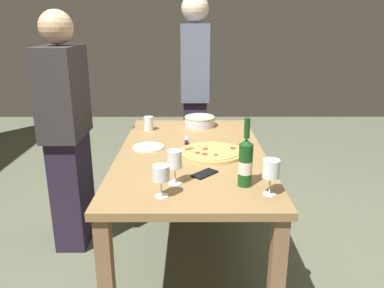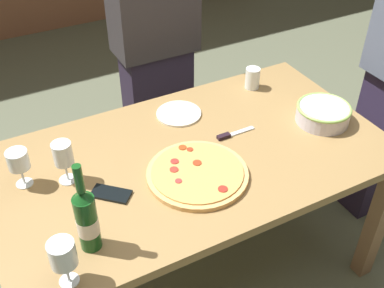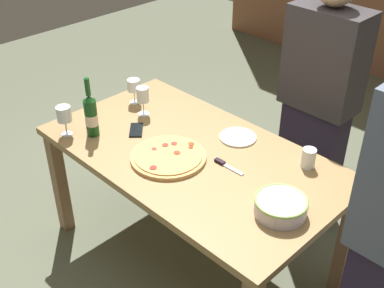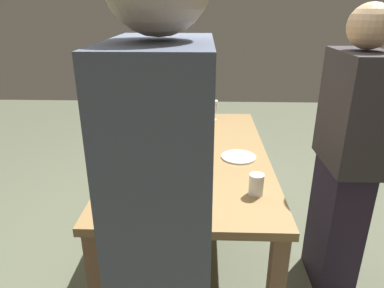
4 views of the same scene
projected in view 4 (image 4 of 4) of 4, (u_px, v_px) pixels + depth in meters
name	position (u px, v px, depth m)	size (l,w,h in m)	color
ground_plane	(192.00, 252.00, 2.39)	(8.00, 8.00, 0.00)	#5D634D
dining_table	(192.00, 166.00, 2.15)	(1.60, 0.90, 0.75)	olive
pizza	(172.00, 147.00, 2.15)	(0.39, 0.39, 0.03)	#E2AA63
serving_bowl	(172.00, 197.00, 1.53)	(0.24, 0.24, 0.08)	silver
wine_bottle	(159.00, 108.00, 2.55)	(0.07, 0.07, 0.34)	#144919
wine_glass_near_pizza	(213.00, 106.00, 2.66)	(0.08, 0.08, 0.15)	white
wine_glass_by_bottle	(206.00, 110.00, 2.52)	(0.07, 0.07, 0.17)	white
wine_glass_far_left	(147.00, 105.00, 2.65)	(0.08, 0.08, 0.17)	white
cup_amber	(256.00, 184.00, 1.62)	(0.07, 0.07, 0.10)	white
side_plate	(239.00, 157.00, 2.03)	(0.20, 0.20, 0.01)	white
cell_phone	(184.00, 130.00, 2.46)	(0.07, 0.14, 0.01)	black
pizza_knife	(197.00, 165.00, 1.92)	(0.18, 0.02, 0.02)	silver
person_host	(167.00, 263.00, 0.99)	(0.41, 0.24, 1.75)	#2B213B
person_guest_left	(346.00, 161.00, 1.86)	(0.43, 0.24, 1.60)	#281F32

